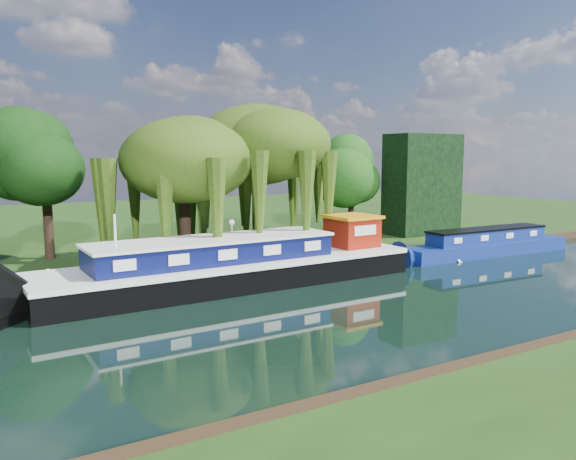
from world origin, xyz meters
TOP-DOWN VIEW (x-y plane):
  - ground at (0.00, 0.00)m, footprint 120.00×120.00m
  - far_bank at (0.00, 34.00)m, footprint 120.00×52.00m
  - dutch_barge at (-1.08, 6.51)m, footprint 20.39×5.21m
  - narrowboat at (17.61, 6.14)m, footprint 13.73×2.71m
  - white_cruiser at (13.76, 5.86)m, footprint 2.28×1.99m
  - willow_left at (-1.99, 11.66)m, footprint 6.78×6.78m
  - willow_right at (2.72, 11.42)m, footprint 7.09×7.09m
  - tree_far_mid at (-8.79, 17.11)m, footprint 5.11×5.11m
  - tree_far_right at (13.23, 15.79)m, footprint 4.17×4.17m
  - conifer_hedge at (19.00, 14.00)m, footprint 6.00×3.00m
  - lamppost at (0.50, 10.50)m, footprint 0.36×0.36m
  - mooring_posts at (-0.50, 8.40)m, footprint 19.16×0.16m

SIDE VIEW (x-z plane):
  - ground at x=0.00m, z-range 0.00..0.00m
  - white_cruiser at x=13.76m, z-range -0.59..0.59m
  - far_bank at x=0.00m, z-range 0.00..0.45m
  - narrowboat at x=17.61m, z-range -0.29..1.71m
  - mooring_posts at x=-0.50m, z-range 0.45..1.45m
  - dutch_barge at x=-1.08m, z-range -1.08..3.20m
  - lamppost at x=0.50m, z-range 1.14..3.70m
  - conifer_hedge at x=19.00m, z-range 0.45..8.45m
  - tree_far_right at x=13.23m, z-range 1.75..8.58m
  - tree_far_mid at x=-8.79m, z-range 2.04..10.39m
  - willow_left at x=-1.99m, z-range 2.29..10.41m
  - willow_right at x=2.72m, z-range 2.43..11.07m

